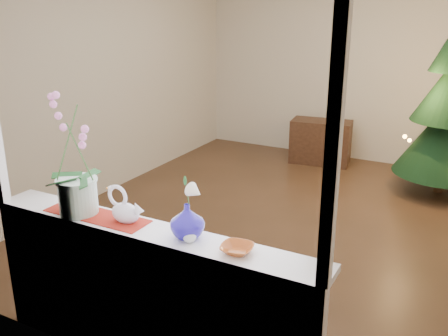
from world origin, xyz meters
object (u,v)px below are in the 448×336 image
(blue_vase, at_px, (187,219))
(side_table, at_px, (321,142))
(orchid_pot, at_px, (74,156))
(swan, at_px, (125,206))
(paperweight, at_px, (189,236))
(amber_dish, at_px, (237,249))

(blue_vase, distance_m, side_table, 4.53)
(orchid_pot, bearing_deg, swan, 5.75)
(swan, relative_size, paperweight, 3.24)
(swan, height_order, amber_dish, swan)
(swan, bearing_deg, blue_vase, 14.99)
(paperweight, bearing_deg, side_table, 98.44)
(swan, xyz_separation_m, paperweight, (0.47, -0.04, -0.07))
(paperweight, distance_m, amber_dish, 0.28)
(blue_vase, distance_m, paperweight, 0.10)
(orchid_pot, relative_size, side_table, 0.92)
(blue_vase, bearing_deg, swan, -179.76)
(paperweight, bearing_deg, amber_dish, 3.91)
(side_table, bearing_deg, swan, -95.16)
(paperweight, height_order, side_table, paperweight)
(side_table, bearing_deg, paperweight, -89.21)
(orchid_pot, distance_m, side_table, 4.57)
(amber_dish, bearing_deg, side_table, 101.96)
(paperweight, xyz_separation_m, amber_dish, (0.28, 0.02, -0.02))
(blue_vase, height_order, amber_dish, blue_vase)
(amber_dish, bearing_deg, paperweight, -176.09)
(blue_vase, bearing_deg, paperweight, -48.34)
(orchid_pot, distance_m, blue_vase, 0.81)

